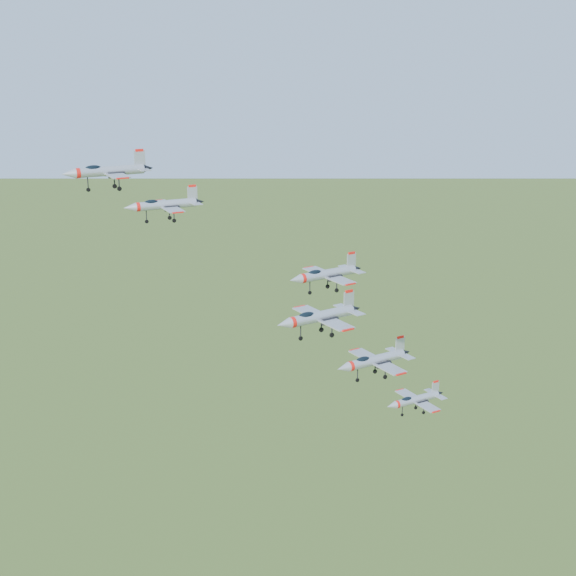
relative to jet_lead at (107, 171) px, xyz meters
name	(u,v)px	position (x,y,z in m)	size (l,w,h in m)	color
jet_lead	(107,171)	(0.00, 0.00, 0.00)	(13.28, 11.13, 3.56)	#A2A7AE
jet_left_high	(164,205)	(6.56, -8.14, -3.73)	(11.46, 9.56, 3.06)	#A2A7AE
jet_right_high	(319,316)	(21.22, -30.47, -14.07)	(12.06, 10.23, 3.27)	#A2A7AE
jet_left_low	(326,274)	(32.50, -2.11, -17.48)	(13.66, 11.58, 3.70)	#A2A7AE
jet_right_low	(374,360)	(31.64, -23.61, -23.66)	(12.23, 10.35, 3.31)	#A2A7AE
jet_trail	(415,400)	(42.97, -14.23, -35.20)	(10.83, 9.12, 2.91)	#A2A7AE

